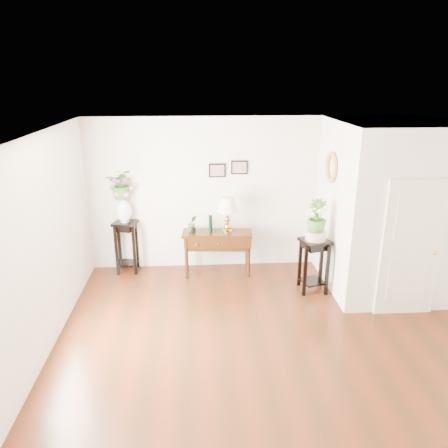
{
  "coord_description": "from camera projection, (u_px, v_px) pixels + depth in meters",
  "views": [
    {
      "loc": [
        -1.02,
        -4.97,
        3.47
      ],
      "look_at": [
        -0.62,
        1.3,
        1.32
      ],
      "focal_mm": 35.0,
      "sensor_mm": 36.0,
      "label": 1
    }
  ],
  "objects": [
    {
      "name": "ceiling",
      "position": [
        285.0,
        137.0,
        4.97
      ],
      "size": [
        6.0,
        5.5,
        0.02
      ],
      "primitive_type": "cube",
      "color": "white",
      "rests_on": "ground"
    },
    {
      "name": "partition",
      "position": [
        386.0,
        207.0,
        7.23
      ],
      "size": [
        1.8,
        1.95,
        2.8
      ],
      "primitive_type": "cube",
      "color": "white",
      "rests_on": "floor"
    },
    {
      "name": "door",
      "position": [
        411.0,
        249.0,
        6.4
      ],
      "size": [
        0.9,
        0.05,
        2.1
      ],
      "primitive_type": "cube",
      "color": "beige",
      "rests_on": "floor"
    },
    {
      "name": "narcissus",
      "position": [
        317.0,
        216.0,
        7.02
      ],
      "size": [
        0.35,
        0.35,
        0.56
      ],
      "primitive_type": "imported",
      "rotation": [
        0.0,
        0.0,
        -0.14
      ],
      "color": "#3B7124",
      "rests_on": "ceramic_bowl"
    },
    {
      "name": "art_print_right",
      "position": [
        239.0,
        167.0,
        7.83
      ],
      "size": [
        0.3,
        0.02,
        0.25
      ],
      "primitive_type": "cube",
      "color": "black",
      "rests_on": "wall_back"
    },
    {
      "name": "potted_plant",
      "position": [
        192.0,
        224.0,
        7.69
      ],
      "size": [
        0.2,
        0.18,
        0.31
      ],
      "primitive_type": "imported",
      "rotation": [
        0.0,
        0.0,
        0.3
      ],
      "color": "#3B7124",
      "rests_on": "console_table"
    },
    {
      "name": "art_print_left",
      "position": [
        217.0,
        170.0,
        7.82
      ],
      "size": [
        0.3,
        0.02,
        0.25
      ],
      "primitive_type": "cube",
      "color": "black",
      "rests_on": "wall_back"
    },
    {
      "name": "plant_stand_b",
      "position": [
        313.0,
        265.0,
        7.29
      ],
      "size": [
        0.54,
        0.54,
        0.91
      ],
      "primitive_type": "cube",
      "rotation": [
        0.0,
        0.0,
        0.3
      ],
      "color": "black",
      "rests_on": "floor"
    },
    {
      "name": "wall_front",
      "position": [
        359.0,
        412.0,
        2.83
      ],
      "size": [
        6.0,
        0.02,
        2.8
      ],
      "primitive_type": "cube",
      "color": "white",
      "rests_on": "ground"
    },
    {
      "name": "plant_stand_a",
      "position": [
        127.0,
        247.0,
        8.01
      ],
      "size": [
        0.47,
        0.47,
        0.97
      ],
      "primitive_type": "cube",
      "rotation": [
        0.0,
        0.0,
        -0.29
      ],
      "color": "black",
      "rests_on": "floor"
    },
    {
      "name": "ceramic_bowl",
      "position": [
        316.0,
        235.0,
        7.12
      ],
      "size": [
        0.44,
        0.44,
        0.15
      ],
      "primitive_type": "cylinder",
      "rotation": [
        0.0,
        0.0,
        -0.41
      ],
      "color": "beige",
      "rests_on": "plant_stand_b"
    },
    {
      "name": "wall_left",
      "position": [
        34.0,
        257.0,
        5.25
      ],
      "size": [
        0.02,
        5.5,
        2.8
      ],
      "primitive_type": "cube",
      "color": "white",
      "rests_on": "ground"
    },
    {
      "name": "wall_ornament",
      "position": [
        331.0,
        167.0,
        7.08
      ],
      "size": [
        0.07,
        0.51,
        0.51
      ],
      "primitive_type": "torus",
      "rotation": [
        0.0,
        1.57,
        0.0
      ],
      "color": "gold",
      "rests_on": "partition"
    },
    {
      "name": "green_vase",
      "position": [
        211.0,
        223.0,
        7.7
      ],
      "size": [
        0.08,
        0.08,
        0.31
      ],
      "primitive_type": "cylinder",
      "rotation": [
        0.0,
        0.0,
        -0.2
      ],
      "color": "black",
      "rests_on": "console_table"
    },
    {
      "name": "lily_arrangement",
      "position": [
        122.0,
        185.0,
        7.63
      ],
      "size": [
        0.55,
        0.49,
        0.55
      ],
      "primitive_type": "imported",
      "rotation": [
        0.0,
        0.0,
        -0.13
      ],
      "color": "#3B7124",
      "rests_on": "porcelain_vase"
    },
    {
      "name": "porcelain_vase",
      "position": [
        124.0,
        210.0,
        7.78
      ],
      "size": [
        0.36,
        0.36,
        0.48
      ],
      "primitive_type": null,
      "rotation": [
        0.0,
        0.0,
        0.38
      ],
      "color": "white",
      "rests_on": "plant_stand_a"
    },
    {
      "name": "wall_back",
      "position": [
        253.0,
        194.0,
        8.02
      ],
      "size": [
        6.0,
        0.02,
        2.8
      ],
      "primitive_type": "cube",
      "color": "white",
      "rests_on": "ground"
    },
    {
      "name": "floor",
      "position": [
        276.0,
        347.0,
        5.88
      ],
      "size": [
        6.0,
        5.5,
        0.02
      ],
      "primitive_type": "cube",
      "color": "#53210D",
      "rests_on": "ground"
    },
    {
      "name": "table_lamp",
      "position": [
        227.0,
        213.0,
        7.66
      ],
      "size": [
        0.44,
        0.44,
        0.65
      ],
      "primitive_type": "cube",
      "rotation": [
        0.0,
        0.0,
        -0.21
      ],
      "color": "gold",
      "rests_on": "console_table"
    },
    {
      "name": "console_table",
      "position": [
        217.0,
        253.0,
        7.9
      ],
      "size": [
        1.26,
        0.51,
        0.82
      ],
      "primitive_type": "cube",
      "rotation": [
        0.0,
        0.0,
        -0.08
      ],
      "color": "black",
      "rests_on": "floor"
    }
  ]
}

